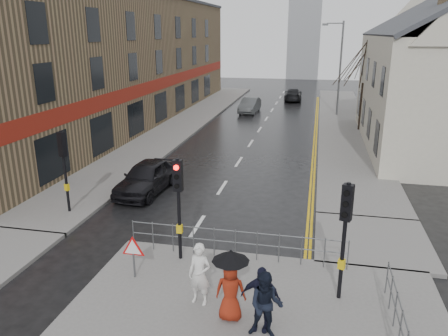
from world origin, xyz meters
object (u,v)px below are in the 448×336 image
at_px(pedestrian_a, 200,274).
at_px(car_mid, 250,105).
at_px(car_parked, 147,177).
at_px(pedestrian_b, 266,305).
at_px(pedestrian_d, 261,298).
at_px(pedestrian_with_umbrella, 231,281).

xyz_separation_m(pedestrian_a, car_mid, (-3.40, 30.33, -0.34)).
bearing_deg(car_parked, car_mid, 90.78).
xyz_separation_m(pedestrian_b, car_mid, (-5.31, 31.31, -0.32)).
xyz_separation_m(pedestrian_d, car_mid, (-5.15, 31.05, -0.32)).
bearing_deg(car_mid, pedestrian_b, -77.24).
bearing_deg(car_parked, pedestrian_d, -49.35).
distance_m(pedestrian_b, pedestrian_d, 0.31).
bearing_deg(pedestrian_with_umbrella, pedestrian_a, 152.00).
relative_size(pedestrian_b, car_parked, 0.39).
distance_m(pedestrian_d, car_parked, 11.07).
relative_size(pedestrian_with_umbrella, car_mid, 0.47).
height_order(pedestrian_b, pedestrian_with_umbrella, pedestrian_with_umbrella).
height_order(car_parked, car_mid, car_parked).
xyz_separation_m(pedestrian_with_umbrella, car_parked, (-5.75, 8.70, -0.49)).
height_order(pedestrian_with_umbrella, pedestrian_d, pedestrian_with_umbrella).
distance_m(pedestrian_with_umbrella, car_mid, 31.14).
xyz_separation_m(pedestrian_with_umbrella, car_mid, (-4.35, 30.83, -0.55)).
xyz_separation_m(pedestrian_a, pedestrian_d, (1.75, -0.73, -0.02)).
height_order(pedestrian_a, car_parked, pedestrian_a).
bearing_deg(pedestrian_b, car_mid, 100.76).
height_order(pedestrian_a, pedestrian_d, pedestrian_a).
bearing_deg(pedestrian_a, pedestrian_with_umbrella, -18.59).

